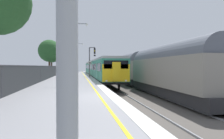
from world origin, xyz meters
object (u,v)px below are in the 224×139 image
(commuter_train_at_platform, at_px, (97,68))
(platform_lamp_far, at_px, (77,56))
(background_tree_left, at_px, (51,53))
(background_tree_centre, at_px, (49,52))
(signal_gantry, at_px, (91,58))
(platform_lamp_mid, at_px, (77,48))
(freight_train_adjacent_track, at_px, (127,68))
(speed_limit_sign, at_px, (90,67))

(commuter_train_at_platform, xyz_separation_m, platform_lamp_far, (-3.70, -2.54, 2.14))
(background_tree_left, xyz_separation_m, background_tree_centre, (0.22, -5.65, -0.05))
(signal_gantry, relative_size, platform_lamp_mid, 0.85)
(platform_lamp_mid, xyz_separation_m, background_tree_centre, (-5.60, 24.37, 1.26))
(commuter_train_at_platform, distance_m, platform_lamp_mid, 21.29)
(freight_train_adjacent_track, distance_m, signal_gantry, 6.14)
(commuter_train_at_platform, height_order, signal_gantry, signal_gantry)
(freight_train_adjacent_track, relative_size, speed_limit_sign, 18.45)
(platform_lamp_mid, bearing_deg, commuter_train_at_platform, 79.95)
(commuter_train_at_platform, bearing_deg, signal_gantry, -104.50)
(background_tree_left, distance_m, background_tree_centre, 5.65)
(freight_train_adjacent_track, distance_m, platform_lamp_mid, 15.14)
(commuter_train_at_platform, xyz_separation_m, freight_train_adjacent_track, (4.00, -7.97, 0.17))
(commuter_train_at_platform, height_order, speed_limit_sign, commuter_train_at_platform)
(freight_train_adjacent_track, height_order, background_tree_centre, background_tree_centre)
(commuter_train_at_platform, bearing_deg, speed_limit_sign, -102.52)
(background_tree_left, height_order, background_tree_centre, background_tree_centre)
(platform_lamp_mid, height_order, platform_lamp_far, platform_lamp_far)
(speed_limit_sign, bearing_deg, background_tree_centre, 122.24)
(freight_train_adjacent_track, height_order, signal_gantry, signal_gantry)
(commuter_train_at_platform, height_order, platform_lamp_mid, platform_lamp_mid)
(speed_limit_sign, xyz_separation_m, background_tree_left, (-7.67, 17.47, 3.05))
(freight_train_adjacent_track, bearing_deg, commuter_train_at_platform, 116.69)
(commuter_train_at_platform, bearing_deg, freight_train_adjacent_track, -63.31)
(signal_gantry, bearing_deg, platform_lamp_mid, -98.35)
(platform_lamp_far, bearing_deg, background_tree_centre, 132.80)
(speed_limit_sign, height_order, platform_lamp_far, platform_lamp_far)
(freight_train_adjacent_track, relative_size, signal_gantry, 9.59)
(commuter_train_at_platform, relative_size, background_tree_left, 5.96)
(background_tree_centre, bearing_deg, platform_lamp_far, -47.20)
(signal_gantry, relative_size, speed_limit_sign, 1.92)
(freight_train_adjacent_track, xyz_separation_m, signal_gantry, (-5.47, 2.30, 1.57))
(speed_limit_sign, height_order, background_tree_centre, background_tree_centre)
(speed_limit_sign, bearing_deg, platform_lamp_mid, -98.39)
(platform_lamp_far, relative_size, background_tree_centre, 0.83)
(speed_limit_sign, bearing_deg, platform_lamp_far, 107.79)
(signal_gantry, xyz_separation_m, speed_limit_sign, (-0.38, -2.64, -1.41))
(background_tree_left, bearing_deg, commuter_train_at_platform, -43.90)
(background_tree_centre, bearing_deg, commuter_train_at_platform, -20.68)
(signal_gantry, distance_m, speed_limit_sign, 3.02)
(freight_train_adjacent_track, height_order, background_tree_left, background_tree_left)
(platform_lamp_far, bearing_deg, freight_train_adjacent_track, -35.18)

